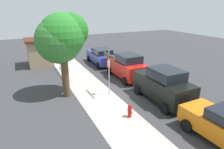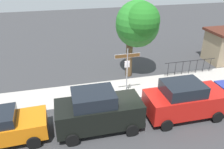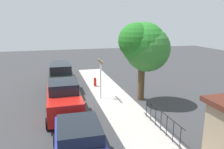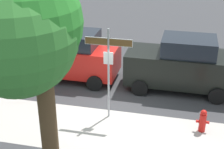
{
  "view_description": "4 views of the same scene",
  "coord_description": "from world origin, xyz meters",
  "px_view_note": "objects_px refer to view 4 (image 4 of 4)",
  "views": [
    {
      "loc": [
        -11.16,
        5.55,
        5.78
      ],
      "look_at": [
        0.34,
        0.06,
        1.34
      ],
      "focal_mm": 31.31,
      "sensor_mm": 36.0,
      "label": 1
    },
    {
      "loc": [
        -3.78,
        -11.5,
        7.78
      ],
      "look_at": [
        -0.84,
        0.37,
        1.64
      ],
      "focal_mm": 36.69,
      "sensor_mm": 36.0,
      "label": 2
    },
    {
      "loc": [
        14.86,
        -2.86,
        5.45
      ],
      "look_at": [
        0.12,
        1.24,
        1.75
      ],
      "focal_mm": 34.8,
      "sensor_mm": 36.0,
      "label": 3
    },
    {
      "loc": [
        -2.22,
        10.02,
        6.14
      ],
      "look_at": [
        -0.14,
        0.97,
        1.88
      ],
      "focal_mm": 52.92,
      "sensor_mm": 36.0,
      "label": 4
    }
  ],
  "objects_px": {
    "car_red": "(69,55)",
    "fire_hydrant": "(203,121)",
    "street_sign": "(108,59)",
    "shade_tree": "(21,25)",
    "car_black": "(181,64)"
  },
  "relations": [
    {
      "from": "shade_tree",
      "to": "fire_hydrant",
      "type": "relative_size",
      "value": 7.03
    },
    {
      "from": "car_red",
      "to": "shade_tree",
      "type": "bearing_deg",
      "value": 99.66
    },
    {
      "from": "car_red",
      "to": "fire_hydrant",
      "type": "distance_m",
      "value": 6.33
    },
    {
      "from": "street_sign",
      "to": "car_black",
      "type": "relative_size",
      "value": 0.74
    },
    {
      "from": "street_sign",
      "to": "car_black",
      "type": "height_order",
      "value": "street_sign"
    },
    {
      "from": "street_sign",
      "to": "shade_tree",
      "type": "xyz_separation_m",
      "value": [
        1.54,
        2.59,
        1.74
      ]
    },
    {
      "from": "street_sign",
      "to": "car_black",
      "type": "bearing_deg",
      "value": -130.66
    },
    {
      "from": "street_sign",
      "to": "fire_hydrant",
      "type": "height_order",
      "value": "street_sign"
    },
    {
      "from": "street_sign",
      "to": "car_red",
      "type": "distance_m",
      "value": 3.83
    },
    {
      "from": "fire_hydrant",
      "to": "street_sign",
      "type": "bearing_deg",
      "value": -3.61
    },
    {
      "from": "street_sign",
      "to": "car_red",
      "type": "xyz_separation_m",
      "value": [
        2.41,
        -2.75,
        -1.14
      ]
    },
    {
      "from": "shade_tree",
      "to": "car_black",
      "type": "height_order",
      "value": "shade_tree"
    },
    {
      "from": "shade_tree",
      "to": "fire_hydrant",
      "type": "xyz_separation_m",
      "value": [
        -4.69,
        -2.4,
        -3.53
      ]
    },
    {
      "from": "car_red",
      "to": "fire_hydrant",
      "type": "height_order",
      "value": "car_red"
    },
    {
      "from": "shade_tree",
      "to": "car_black",
      "type": "relative_size",
      "value": 1.28
    }
  ]
}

